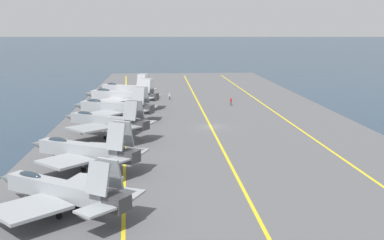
{
  "coord_description": "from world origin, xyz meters",
  "views": [
    {
      "loc": [
        -80.46,
        8.56,
        17.0
      ],
      "look_at": [
        -6.59,
        3.68,
        2.9
      ],
      "focal_mm": 45.0,
      "sensor_mm": 36.0,
      "label": 1
    }
  ],
  "objects_px": {
    "parked_jet_nearest": "(61,191)",
    "parked_jet_third": "(106,121)",
    "parked_jet_second": "(84,150)",
    "crew_white_vest": "(170,96)",
    "crew_red_vest": "(231,101)",
    "parked_jet_sixth": "(125,89)",
    "parked_jet_fourth": "(113,107)",
    "parked_jet_fifth": "(121,95)"
  },
  "relations": [
    {
      "from": "parked_jet_nearest",
      "to": "parked_jet_third",
      "type": "relative_size",
      "value": 0.96
    },
    {
      "from": "parked_jet_second",
      "to": "parked_jet_nearest",
      "type": "bearing_deg",
      "value": -179.47
    },
    {
      "from": "crew_white_vest",
      "to": "crew_red_vest",
      "type": "relative_size",
      "value": 0.95
    },
    {
      "from": "parked_jet_second",
      "to": "crew_red_vest",
      "type": "xyz_separation_m",
      "value": [
        46.83,
        -24.58,
        -1.32
      ]
    },
    {
      "from": "parked_jet_sixth",
      "to": "crew_white_vest",
      "type": "bearing_deg",
      "value": -107.05
    },
    {
      "from": "parked_jet_third",
      "to": "parked_jet_sixth",
      "type": "height_order",
      "value": "parked_jet_third"
    },
    {
      "from": "parked_jet_third",
      "to": "crew_red_vest",
      "type": "xyz_separation_m",
      "value": [
        30.04,
        -23.84,
        -1.64
      ]
    },
    {
      "from": "parked_jet_second",
      "to": "parked_jet_third",
      "type": "distance_m",
      "value": 16.82
    },
    {
      "from": "parked_jet_nearest",
      "to": "parked_jet_fourth",
      "type": "distance_m",
      "value": 46.03
    },
    {
      "from": "parked_jet_sixth",
      "to": "crew_white_vest",
      "type": "relative_size",
      "value": 8.86
    },
    {
      "from": "parked_jet_third",
      "to": "parked_jet_fourth",
      "type": "distance_m",
      "value": 14.99
    },
    {
      "from": "parked_jet_nearest",
      "to": "parked_jet_fifth",
      "type": "distance_m",
      "value": 59.32
    },
    {
      "from": "parked_jet_fourth",
      "to": "parked_jet_fifth",
      "type": "distance_m",
      "value": 13.3
    },
    {
      "from": "parked_jet_fifth",
      "to": "parked_jet_sixth",
      "type": "distance_m",
      "value": 14.32
    },
    {
      "from": "parked_jet_fifth",
      "to": "parked_jet_sixth",
      "type": "bearing_deg",
      "value": 1.06
    },
    {
      "from": "parked_jet_fourth",
      "to": "crew_white_vest",
      "type": "distance_m",
      "value": 26.66
    },
    {
      "from": "parked_jet_nearest",
      "to": "parked_jet_second",
      "type": "relative_size",
      "value": 0.97
    },
    {
      "from": "parked_jet_fourth",
      "to": "crew_white_vest",
      "type": "bearing_deg",
      "value": -24.03
    },
    {
      "from": "parked_jet_second",
      "to": "parked_jet_third",
      "type": "xyz_separation_m",
      "value": [
        16.8,
        -0.74,
        0.31
      ]
    },
    {
      "from": "parked_jet_fifth",
      "to": "parked_jet_second",
      "type": "bearing_deg",
      "value": 178.79
    },
    {
      "from": "parked_jet_nearest",
      "to": "parked_jet_fifth",
      "type": "bearing_deg",
      "value": -0.8
    },
    {
      "from": "parked_jet_nearest",
      "to": "parked_jet_second",
      "type": "xyz_separation_m",
      "value": [
        14.24,
        0.13,
        0.12
      ]
    },
    {
      "from": "parked_jet_nearest",
      "to": "parked_jet_third",
      "type": "bearing_deg",
      "value": -1.13
    },
    {
      "from": "parked_jet_sixth",
      "to": "parked_jet_third",
      "type": "bearing_deg",
      "value": -179.93
    },
    {
      "from": "parked_jet_nearest",
      "to": "parked_jet_third",
      "type": "xyz_separation_m",
      "value": [
        31.04,
        -0.61,
        0.43
      ]
    },
    {
      "from": "parked_jet_fourth",
      "to": "parked_jet_third",
      "type": "bearing_deg",
      "value": -179.16
    },
    {
      "from": "parked_jet_fifth",
      "to": "crew_white_vest",
      "type": "xyz_separation_m",
      "value": [
        11.03,
        -10.41,
        -1.76
      ]
    },
    {
      "from": "parked_jet_fifth",
      "to": "crew_red_vest",
      "type": "bearing_deg",
      "value": -85.73
    },
    {
      "from": "parked_jet_second",
      "to": "parked_jet_fifth",
      "type": "bearing_deg",
      "value": -1.21
    },
    {
      "from": "parked_jet_second",
      "to": "parked_jet_fifth",
      "type": "height_order",
      "value": "parked_jet_fifth"
    },
    {
      "from": "parked_jet_sixth",
      "to": "crew_red_vest",
      "type": "bearing_deg",
      "value": -117.7
    },
    {
      "from": "parked_jet_third",
      "to": "crew_white_vest",
      "type": "distance_m",
      "value": 40.75
    },
    {
      "from": "parked_jet_second",
      "to": "crew_red_vest",
      "type": "bearing_deg",
      "value": -27.7
    },
    {
      "from": "parked_jet_second",
      "to": "parked_jet_fourth",
      "type": "distance_m",
      "value": 31.79
    },
    {
      "from": "crew_white_vest",
      "to": "crew_red_vest",
      "type": "distance_m",
      "value": 16.14
    },
    {
      "from": "parked_jet_nearest",
      "to": "parked_jet_sixth",
      "type": "xyz_separation_m",
      "value": [
        73.62,
        -0.56,
        0.12
      ]
    },
    {
      "from": "crew_white_vest",
      "to": "parked_jet_fifth",
      "type": "bearing_deg",
      "value": 136.66
    },
    {
      "from": "parked_jet_second",
      "to": "parked_jet_fifth",
      "type": "distance_m",
      "value": 45.08
    },
    {
      "from": "parked_jet_sixth",
      "to": "parked_jet_fifth",
      "type": "bearing_deg",
      "value": -178.94
    },
    {
      "from": "parked_jet_nearest",
      "to": "crew_white_vest",
      "type": "xyz_separation_m",
      "value": [
        70.35,
        -11.24,
        -1.25
      ]
    },
    {
      "from": "parked_jet_second",
      "to": "crew_white_vest",
      "type": "distance_m",
      "value": 57.26
    },
    {
      "from": "parked_jet_third",
      "to": "parked_jet_fifth",
      "type": "height_order",
      "value": "parked_jet_fifth"
    }
  ]
}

